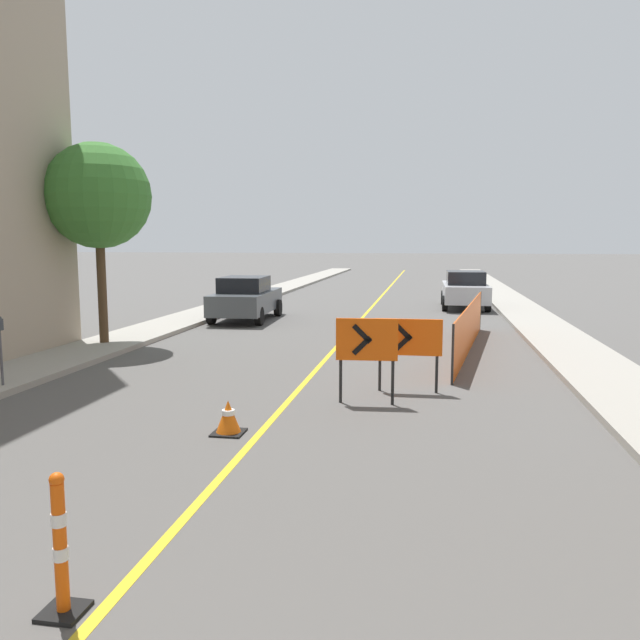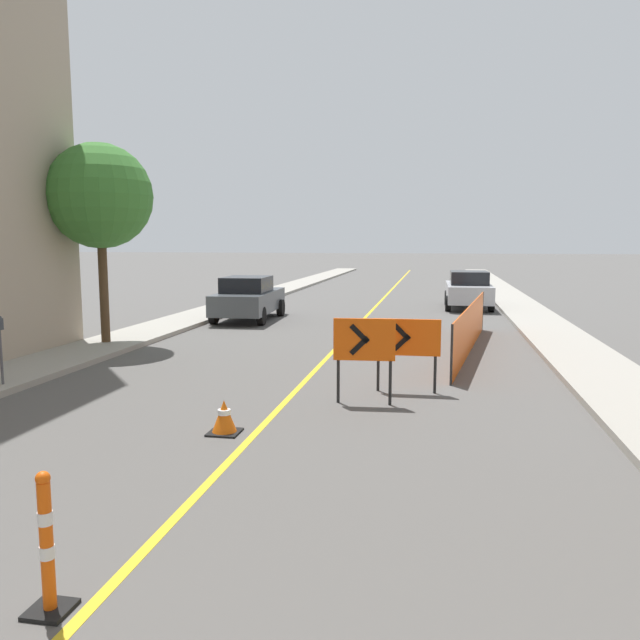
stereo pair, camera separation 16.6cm
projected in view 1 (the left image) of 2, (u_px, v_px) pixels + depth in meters
lane_stripe at (367, 313)px, 24.98m from camera, size 0.12×72.07×0.01m
sidewalk_left at (220, 308)px, 26.03m from camera, size 1.88×72.07×0.13m
sidewalk_right at (526, 314)px, 23.91m from camera, size 1.88×72.07×0.13m
traffic_cone_third at (228, 417)px, 9.35m from camera, size 0.47×0.47×0.51m
delineator_post_rear at (61, 554)px, 4.80m from camera, size 0.33×0.33×1.15m
arrow_barricade_primary at (367, 343)px, 10.96m from camera, size 1.09×0.14×1.53m
arrow_barricade_secondary at (408, 340)px, 11.84m from camera, size 1.27×0.10×1.41m
safety_mesh_fence at (470, 328)px, 16.29m from camera, size 1.19×8.16×1.24m
parked_car_curb_near at (246, 298)px, 22.56m from camera, size 1.98×4.37×1.59m
parked_car_curb_mid at (465, 289)px, 26.56m from camera, size 1.94×4.32×1.59m
parking_meter_far_curb at (0, 336)px, 11.82m from camera, size 0.12×0.11×1.34m
street_tree_left_near at (98, 196)px, 16.47m from camera, size 2.78×2.78×5.31m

